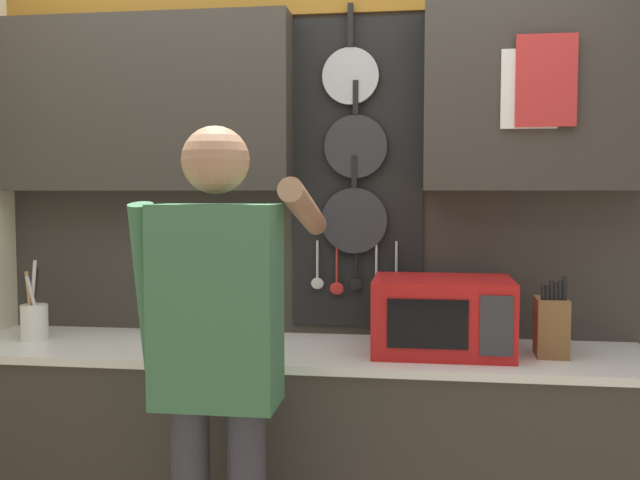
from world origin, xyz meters
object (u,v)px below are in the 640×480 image
object	(u,v)px
microwave	(442,315)
knife_block	(551,326)
person	(218,347)
utensil_crock	(34,320)

from	to	relation	value
microwave	knife_block	size ratio (longest dim) A/B	1.71
microwave	knife_block	world-z (taller)	knife_block
microwave	person	bearing A→B (deg)	-144.89
utensil_crock	person	world-z (taller)	person
microwave	knife_block	bearing A→B (deg)	0.09
utensil_crock	knife_block	bearing A→B (deg)	-0.00
utensil_crock	person	distance (m)	1.02
knife_block	person	distance (m)	1.19
microwave	knife_block	distance (m)	0.39
microwave	person	world-z (taller)	person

